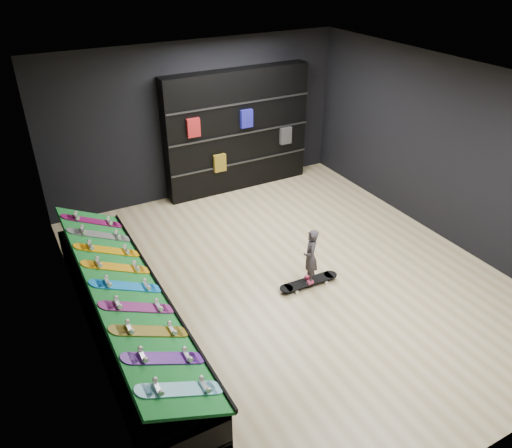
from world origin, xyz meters
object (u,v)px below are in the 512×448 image
back_shelving (237,131)px  child (310,266)px  display_rack (127,317)px  floor_skateboard (309,283)px

back_shelving → child: (-0.63, -3.62, -0.86)m
back_shelving → child: back_shelving is taller
display_rack → child: bearing=-6.5°
display_rack → child: (2.69, -0.30, 0.10)m
display_rack → back_shelving: (3.32, 3.32, 0.96)m
back_shelving → child: bearing=-99.9°
back_shelving → floor_skateboard: bearing=-99.9°
floor_skateboard → child: (0.00, 0.00, 0.30)m
floor_skateboard → display_rack: bearing=175.6°
floor_skateboard → child: bearing=0.0°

